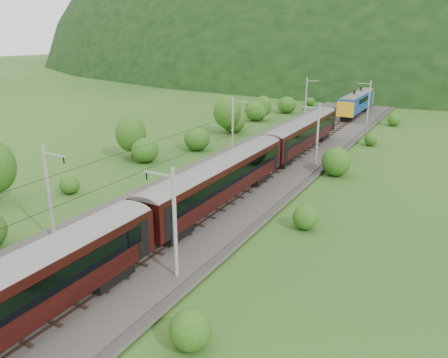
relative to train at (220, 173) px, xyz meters
The scene contains 15 objects.
ground 13.85m from the train, 100.37° to the right, with size 600.00×600.00×0.00m, color #214816.
railbed 5.33m from the train, 127.60° to the right, with size 14.00×220.00×0.30m, color #38332D.
track_left 6.65m from the train, 147.01° to the right, with size 2.40×220.00×0.27m.
track_right 4.60m from the train, 90.00° to the right, with size 2.40×220.00×0.27m.
catenary_left 20.73m from the train, 114.29° to the left, with size 2.54×192.28×8.00m.
catenary_right 19.26m from the train, 78.85° to the left, with size 2.54×192.28×8.00m.
overhead_wires 5.17m from the train, 127.60° to the right, with size 4.83×198.00×0.03m.
mountain_main 246.92m from the train, 90.56° to the left, with size 504.00×360.00×244.00m, color black.
mountain_ridge 311.93m from the train, 113.11° to the left, with size 336.00×280.00×132.00m, color black.
train is the anchor object (origin of this frame).
hazard_post_near 20.14m from the train, 98.05° to the left, with size 0.18×0.18×1.70m, color red.
hazard_post_far 28.69m from the train, 94.79° to the left, with size 0.15×0.15×1.38m, color red.
signal 11.27m from the train, 120.91° to the left, with size 0.24×0.24×2.17m.
vegetation_left 19.91m from the train, 146.91° to the left, with size 12.71×145.96×6.76m.
vegetation_right 8.50m from the train, ahead, with size 4.74×107.32×3.20m.
Camera 1 is at (22.27, -22.21, 16.60)m, focal length 35.00 mm.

